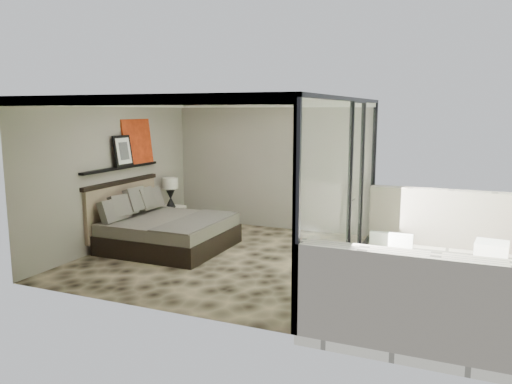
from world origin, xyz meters
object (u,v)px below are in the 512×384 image
at_px(nightstand, 171,219).
at_px(ottoman, 491,257).
at_px(lounger, 386,265).
at_px(bed, 165,230).
at_px(table_lamp, 170,188).

xyz_separation_m(nightstand, ottoman, (6.36, -0.45, 0.00)).
height_order(ottoman, lounger, lounger).
relative_size(bed, table_lamp, 3.44).
xyz_separation_m(ottoman, lounger, (-1.54, -0.89, -0.08)).
relative_size(nightstand, lounger, 0.34).
distance_m(nightstand, ottoman, 6.38).
height_order(bed, lounger, bed).
relative_size(ottoman, lounger, 0.35).
distance_m(table_lamp, ottoman, 6.45).
bearing_deg(table_lamp, ottoman, -4.43).
bearing_deg(ottoman, lounger, -150.13).
height_order(nightstand, ottoman, ottoman).
bearing_deg(lounger, bed, 178.33).
relative_size(bed, nightstand, 4.40).
xyz_separation_m(table_lamp, lounger, (4.85, -1.38, -0.75)).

